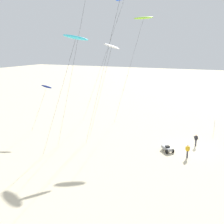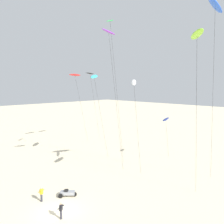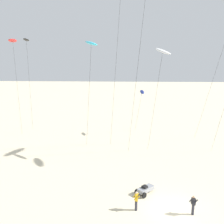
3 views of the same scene
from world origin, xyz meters
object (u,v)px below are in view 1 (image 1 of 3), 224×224
Objects in this scene: kite_navy at (46,87)px; marker_flag at (215,123)px; kite_white at (111,47)px; kite_lime at (143,18)px; kite_flyer_nearest at (188,151)px; kite_cyan at (75,38)px; kite_flyer_middle at (196,140)px; beach_buggy at (167,148)px.

marker_flag is at bearing -67.00° from kite_navy.
kite_lime is at bearing -9.53° from kite_white.
kite_white is at bearing -81.08° from kite_navy.
kite_white is 6.59× the size of marker_flag.
kite_flyer_nearest is at bearing 169.86° from marker_flag.
kite_cyan is 7.02× the size of marker_flag.
beach_buggy is (-3.57, 3.09, -0.46)m from kite_flyer_middle.
kite_navy is 19.17m from kite_lime.
kite_cyan is at bearing 127.67° from kite_flyer_middle.
kite_white is at bearing -3.34° from kite_cyan.
kite_flyer_middle is at bearing -40.86° from beach_buggy.
kite_lime reaches higher than kite_white.
kite_white is 8.29× the size of kite_flyer_middle.
kite_flyer_nearest is 0.87× the size of beach_buggy.
kite_cyan is at bearing 173.43° from kite_lime.
marker_flag is at bearing -23.88° from beach_buggy.
kite_navy is 20.46m from beach_buggy.
kite_navy is at bearing 54.99° from kite_cyan.
kite_navy is 0.42× the size of kite_lime.
kite_flyer_middle is at bearing -82.75° from kite_navy.
kite_cyan is 17.79m from beach_buggy.
kite_white is at bearing 74.27° from kite_flyer_nearest.
kite_lime reaches higher than kite_navy.
kite_cyan is 8.56m from kite_white.
kite_flyer_nearest is 2.93m from beach_buggy.
kite_flyer_middle is 0.80× the size of marker_flag.
kite_cyan is at bearing 122.92° from beach_buggy.
kite_lime reaches higher than marker_flag.
kite_cyan is 7.71× the size of beach_buggy.
kite_lime reaches higher than kite_flyer_middle.
marker_flag is at bearing -58.07° from kite_white.
kite_flyer_nearest is (5.19, -12.23, -13.25)m from kite_cyan.
kite_white is 7.24× the size of beach_buggy.
kite_flyer_nearest reaches higher than beach_buggy.
kite_navy is at bearing 87.87° from beach_buggy.
kite_lime is at bearing 39.29° from kite_flyer_nearest.
kite_flyer_nearest is (-3.31, -11.73, -12.24)m from kite_white.
beach_buggy is at bearing -104.55° from kite_white.
kite_lime is at bearing 53.10° from kite_flyer_middle.
kite_flyer_nearest is (-1.69, -22.04, -6.24)m from kite_navy.
kite_cyan is 20.70m from kite_flyer_middle.
marker_flag is (11.95, -2.14, 0.60)m from kite_flyer_nearest.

